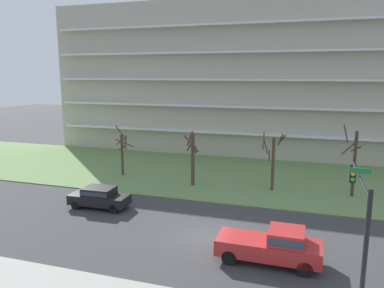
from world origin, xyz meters
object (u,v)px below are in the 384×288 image
tree_left (193,157)px  tree_center (273,159)px  tree_far_left (122,151)px  traffic_signal_mast (360,215)px  pickup_red_near_left (273,245)px  tree_right (354,161)px  sedan_black_center_left (99,196)px

tree_left → tree_center: (6.85, 0.67, 0.14)m
tree_far_left → traffic_signal_mast: bearing=-38.7°
tree_left → pickup_red_near_left: 14.49m
tree_right → traffic_signal_mast: size_ratio=0.96×
traffic_signal_mast → sedan_black_center_left: bearing=157.5°
tree_center → traffic_signal_mast: traffic_signal_mast is taller
tree_left → tree_center: 6.89m
tree_right → sedan_black_center_left: bearing=-155.1°
tree_left → traffic_signal_mast: bearing=-50.4°
tree_far_left → tree_right: 20.64m
traffic_signal_mast → tree_right: bearing=85.1°
tree_left → traffic_signal_mast: (11.83, -14.31, 1.40)m
sedan_black_center_left → pickup_red_near_left: bearing=159.1°
tree_center → sedan_black_center_left: (-11.78, -8.03, -1.90)m
tree_right → sedan_black_center_left: (-18.07, -8.38, -2.09)m
tree_far_left → traffic_signal_mast: size_ratio=0.82×
traffic_signal_mast → tree_left: bearing=129.6°
traffic_signal_mast → tree_center: bearing=108.4°
tree_far_left → pickup_red_near_left: bearing=-39.8°
pickup_red_near_left → traffic_signal_mast: traffic_signal_mast is taller
tree_left → tree_right: 13.19m
tree_center → traffic_signal_mast: size_ratio=0.83×
tree_center → tree_right: bearing=3.1°
tree_left → tree_right: tree_right is taller
sedan_black_center_left → traffic_signal_mast: (16.75, -6.95, 3.16)m
tree_left → tree_right: (13.15, 1.01, 0.33)m
tree_center → pickup_red_near_left: size_ratio=0.92×
tree_left → traffic_signal_mast: traffic_signal_mast is taller
tree_far_left → tree_right: (20.64, -0.15, 0.54)m
tree_far_left → tree_center: size_ratio=0.99×
tree_right → sedan_black_center_left: tree_right is taller
pickup_red_near_left → traffic_signal_mast: (3.67, -2.44, 3.02)m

